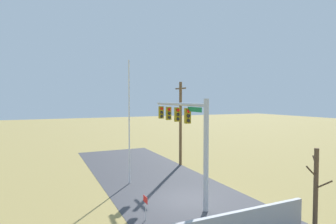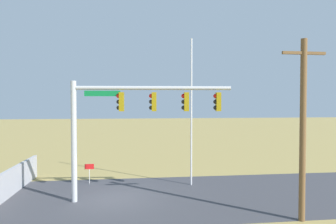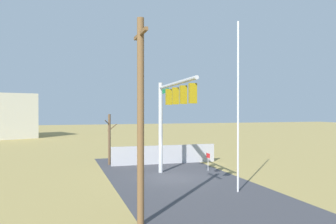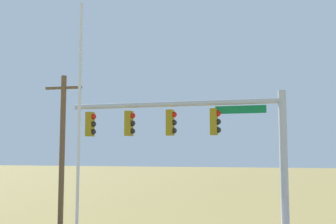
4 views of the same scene
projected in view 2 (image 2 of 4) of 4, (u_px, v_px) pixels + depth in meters
ground_plane at (115, 198)px, 15.63m from camera, size 160.00×160.00×0.00m
road_surface at (190, 195)px, 16.11m from camera, size 28.00×8.00×0.01m
sidewalk_corner at (54, 202)px, 14.97m from camera, size 6.00×6.00×0.01m
retaining_fence at (10, 183)px, 15.99m from camera, size 0.20×8.46×1.46m
signal_mast at (129, 113)px, 15.08m from camera, size 8.10×0.84×6.11m
flagpole at (191, 112)px, 18.04m from camera, size 0.10×0.10×8.88m
utility_pole at (303, 127)px, 12.54m from camera, size 1.90×0.26×7.69m
open_sign at (89, 169)px, 18.45m from camera, size 0.56×0.04×1.22m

